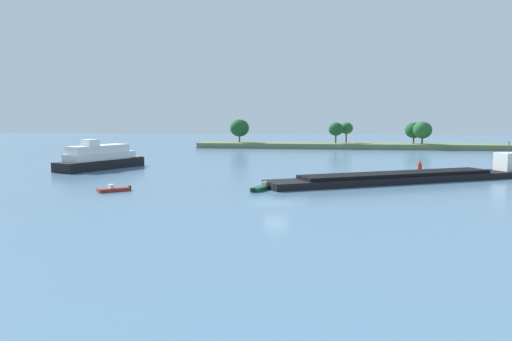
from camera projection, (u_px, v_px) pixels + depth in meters
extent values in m
plane|color=slate|center=(276.00, 203.00, 55.50)|extent=(400.00, 400.00, 0.00)
cube|color=#66754C|center=(367.00, 146.00, 146.56)|extent=(98.62, 11.65, 1.49)
cylinder|color=#513823|center=(240.00, 139.00, 151.59)|extent=(0.44, 0.44, 2.01)
ellipsoid|color=#194C23|center=(240.00, 128.00, 151.24)|extent=(5.71, 5.71, 5.14)
cylinder|color=#513823|center=(336.00, 139.00, 145.97)|extent=(0.44, 0.44, 2.42)
ellipsoid|color=#194C23|center=(336.00, 129.00, 145.65)|extent=(4.24, 4.24, 3.82)
cylinder|color=#513823|center=(346.00, 138.00, 148.61)|extent=(0.44, 0.44, 2.78)
ellipsoid|color=#235B28|center=(346.00, 128.00, 148.29)|extent=(3.84, 3.84, 3.46)
cylinder|color=#513823|center=(414.00, 140.00, 144.62)|extent=(0.44, 0.44, 1.82)
ellipsoid|color=#194C23|center=(414.00, 130.00, 144.31)|extent=(4.98, 4.98, 4.48)
cylinder|color=#513823|center=(422.00, 141.00, 141.97)|extent=(0.44, 0.44, 1.86)
ellipsoid|color=#235B28|center=(422.00, 130.00, 141.64)|extent=(5.23, 5.23, 4.70)
cube|color=maroon|center=(114.00, 190.00, 63.88)|extent=(3.91, 3.65, 0.43)
cube|color=white|center=(111.00, 186.00, 63.67)|extent=(0.86, 0.89, 0.50)
cube|color=black|center=(130.00, 188.00, 64.99)|extent=(0.42, 0.43, 0.56)
cube|color=#19472D|center=(263.00, 188.00, 65.39)|extent=(2.80, 5.37, 0.50)
cube|color=beige|center=(265.00, 184.00, 65.69)|extent=(0.70, 0.66, 0.50)
cube|color=black|center=(253.00, 190.00, 62.92)|extent=(0.39, 0.37, 0.56)
cube|color=black|center=(406.00, 179.00, 73.03)|extent=(40.00, 24.86, 0.94)
cube|color=black|center=(397.00, 174.00, 72.44)|extent=(28.37, 18.09, 0.50)
cube|color=white|center=(508.00, 162.00, 79.42)|extent=(4.17, 4.04, 2.80)
cylinder|color=#333338|center=(509.00, 147.00, 79.17)|extent=(0.12, 0.12, 1.80)
cube|color=black|center=(272.00, 185.00, 65.82)|extent=(2.65, 3.86, 0.85)
cube|color=black|center=(101.00, 164.00, 90.64)|extent=(11.21, 17.53, 1.67)
cube|color=white|center=(100.00, 156.00, 90.48)|extent=(9.05, 13.81, 1.30)
cube|color=white|center=(98.00, 149.00, 90.00)|extent=(7.84, 12.02, 1.30)
cube|color=white|center=(90.00, 143.00, 88.41)|extent=(2.94, 3.06, 1.10)
cube|color=#937551|center=(129.00, 157.00, 96.30)|extent=(5.19, 4.54, 0.16)
cylinder|color=silver|center=(90.00, 135.00, 88.27)|extent=(0.10, 0.10, 1.40)
cylinder|color=red|center=(420.00, 167.00, 87.67)|extent=(0.70, 0.70, 1.20)
cone|color=red|center=(420.00, 162.00, 87.57)|extent=(0.49, 0.49, 0.70)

